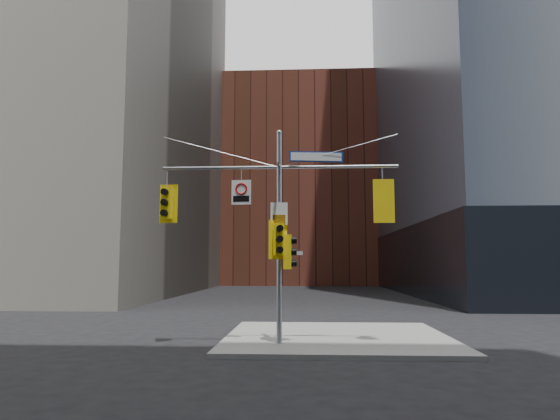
# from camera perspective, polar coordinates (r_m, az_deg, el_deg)

# --- Properties ---
(ground) EXTENTS (160.00, 160.00, 0.00)m
(ground) POSITION_cam_1_polar(r_m,az_deg,el_deg) (14.93, -0.52, -16.73)
(ground) COLOR black
(ground) RESTS_ON ground
(sidewalk_corner) EXTENTS (8.00, 8.00, 0.15)m
(sidewalk_corner) POSITION_cam_1_polar(r_m,az_deg,el_deg) (18.87, 6.52, -14.24)
(sidewalk_corner) COLOR gray
(sidewalk_corner) RESTS_ON ground
(brick_midrise) EXTENTS (26.00, 20.00, 28.00)m
(brick_midrise) POSITION_cam_1_polar(r_m,az_deg,el_deg) (73.52, 2.29, 2.64)
(brick_midrise) COLOR brown
(brick_midrise) RESTS_ON ground
(signal_assembly) EXTENTS (8.00, 0.80, 7.30)m
(signal_assembly) POSITION_cam_1_polar(r_m,az_deg,el_deg) (16.75, -0.09, -0.42)
(signal_assembly) COLOR gray
(signal_assembly) RESTS_ON ground
(traffic_light_west_arm) EXTENTS (0.64, 0.54, 1.33)m
(traffic_light_west_arm) POSITION_cam_1_polar(r_m,az_deg,el_deg) (17.44, -12.82, 0.78)
(traffic_light_west_arm) COLOR yellow
(traffic_light_west_arm) RESTS_ON ground
(traffic_light_east_arm) EXTENTS (0.69, 0.53, 1.45)m
(traffic_light_east_arm) POSITION_cam_1_polar(r_m,az_deg,el_deg) (16.96, 11.68, 0.94)
(traffic_light_east_arm) COLOR yellow
(traffic_light_east_arm) RESTS_ON ground
(traffic_light_pole_side) EXTENTS (0.45, 0.38, 1.14)m
(traffic_light_pole_side) POSITION_cam_1_polar(r_m,az_deg,el_deg) (16.66, 1.04, -4.81)
(traffic_light_pole_side) COLOR yellow
(traffic_light_pole_side) RESTS_ON ground
(traffic_light_pole_front) EXTENTS (0.61, 0.56, 1.30)m
(traffic_light_pole_front) POSITION_cam_1_polar(r_m,az_deg,el_deg) (16.42, -0.14, -3.37)
(traffic_light_pole_front) COLOR yellow
(traffic_light_pole_front) RESTS_ON ground
(street_sign_blade) EXTENTS (1.83, 0.27, 0.36)m
(street_sign_blade) POSITION_cam_1_polar(r_m,az_deg,el_deg) (17.04, 4.17, 6.09)
(street_sign_blade) COLOR navy
(street_sign_blade) RESTS_ON ground
(regulatory_sign_arm) EXTENTS (0.67, 0.12, 0.84)m
(regulatory_sign_arm) POSITION_cam_1_polar(r_m,az_deg,el_deg) (16.94, -4.45, 2.13)
(regulatory_sign_arm) COLOR silver
(regulatory_sign_arm) RESTS_ON ground
(regulatory_sign_pole) EXTENTS (0.57, 0.07, 0.75)m
(regulatory_sign_pole) POSITION_cam_1_polar(r_m,az_deg,el_deg) (16.63, -0.11, -0.48)
(regulatory_sign_pole) COLOR silver
(regulatory_sign_pole) RESTS_ON ground
(street_blade_ew) EXTENTS (0.66, 0.11, 0.13)m
(street_blade_ew) POSITION_cam_1_polar(r_m,az_deg,el_deg) (16.66, 1.46, -4.94)
(street_blade_ew) COLOR silver
(street_blade_ew) RESTS_ON ground
(street_blade_ns) EXTENTS (0.11, 0.72, 0.14)m
(street_blade_ns) POSITION_cam_1_polar(r_m,az_deg,el_deg) (17.12, -0.00, -5.76)
(street_blade_ns) COLOR #145926
(street_blade_ns) RESTS_ON ground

